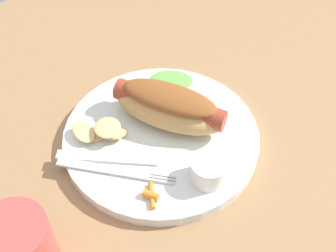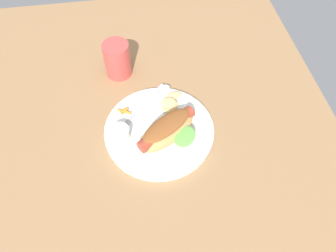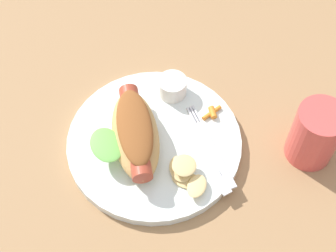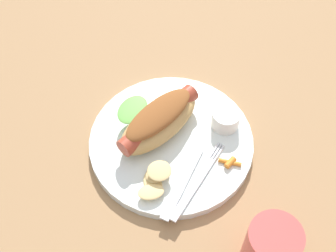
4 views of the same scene
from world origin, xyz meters
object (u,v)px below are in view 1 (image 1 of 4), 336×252
at_px(hot_dog, 169,105).
at_px(carrot_garnish, 151,195).
at_px(plate, 161,137).
at_px(fork, 113,171).
at_px(chips_pile, 101,131).
at_px(knife, 107,158).
at_px(drinking_cup, 22,252).
at_px(sauce_ramekin, 209,170).

bearing_deg(hot_dog, carrot_garnish, -75.94).
relative_size(plate, hot_dog, 1.58).
height_order(fork, chips_pile, chips_pile).
xyz_separation_m(plate, hot_dog, (0.02, 0.02, 0.04)).
xyz_separation_m(knife, drinking_cup, (-0.14, -0.08, 0.03)).
height_order(plate, fork, fork).
distance_m(fork, knife, 0.02).
distance_m(plate, knife, 0.08).
distance_m(chips_pile, carrot_garnish, 0.12).
xyz_separation_m(hot_dog, fork, (-0.11, -0.04, -0.03)).
bearing_deg(plate, knife, 178.96).
xyz_separation_m(fork, drinking_cup, (-0.13, -0.06, 0.03)).
height_order(fork, drinking_cup, drinking_cup).
xyz_separation_m(sauce_ramekin, drinking_cup, (-0.23, 0.01, 0.02)).
height_order(chips_pile, carrot_garnish, chips_pile).
relative_size(sauce_ramekin, chips_pile, 0.63).
xyz_separation_m(chips_pile, drinking_cup, (-0.15, -0.12, 0.02)).
bearing_deg(drinking_cup, carrot_garnish, 1.36).
bearing_deg(chips_pile, hot_dog, -14.60).
xyz_separation_m(hot_dog, carrot_garnish, (-0.09, -0.09, -0.02)).
relative_size(fork, chips_pile, 1.63).
height_order(carrot_garnish, drinking_cup, drinking_cup).
bearing_deg(sauce_ramekin, chips_pile, 120.66).
xyz_separation_m(plate, sauce_ramekin, (0.01, -0.09, 0.02)).
bearing_deg(drinking_cup, knife, 31.47).
distance_m(knife, drinking_cup, 0.16).
height_order(hot_dog, drinking_cup, drinking_cup).
xyz_separation_m(plate, fork, (-0.08, -0.02, 0.01)).
height_order(hot_dog, sauce_ramekin, hot_dog).
distance_m(plate, fork, 0.09).
height_order(plate, sauce_ramekin, sauce_ramekin).
distance_m(plate, sauce_ramekin, 0.10).
xyz_separation_m(knife, chips_pile, (0.01, 0.04, 0.01)).
height_order(plate, chips_pile, chips_pile).
height_order(sauce_ramekin, drinking_cup, drinking_cup).
bearing_deg(sauce_ramekin, drinking_cup, 177.44).
xyz_separation_m(sauce_ramekin, knife, (-0.09, 0.09, -0.01)).
distance_m(sauce_ramekin, fork, 0.12).
relative_size(knife, chips_pile, 1.82).
height_order(knife, chips_pile, chips_pile).
bearing_deg(hot_dog, knife, -115.55).
bearing_deg(knife, sauce_ramekin, -8.56).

